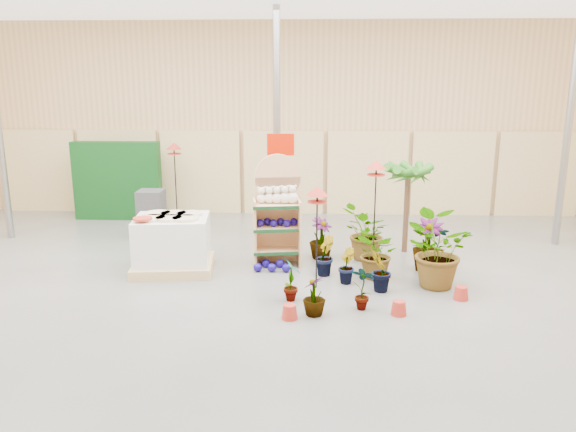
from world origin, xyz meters
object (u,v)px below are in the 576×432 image
at_px(bird_table_front, 317,194).
at_px(potted_plant_2, 378,253).
at_px(pallet_stack, 173,244).
at_px(display_shelf, 277,214).

xyz_separation_m(bird_table_front, potted_plant_2, (0.99, 0.48, -1.07)).
relative_size(pallet_stack, potted_plant_2, 1.69).
xyz_separation_m(display_shelf, pallet_stack, (-1.74, -0.52, -0.41)).
xyz_separation_m(pallet_stack, bird_table_front, (2.42, -0.72, 1.02)).
height_order(display_shelf, potted_plant_2, display_shelf).
bearing_deg(bird_table_front, pallet_stack, 163.44).
height_order(display_shelf, pallet_stack, display_shelf).
height_order(bird_table_front, potted_plant_2, bird_table_front).
relative_size(display_shelf, bird_table_front, 1.19).
relative_size(display_shelf, potted_plant_2, 2.28).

